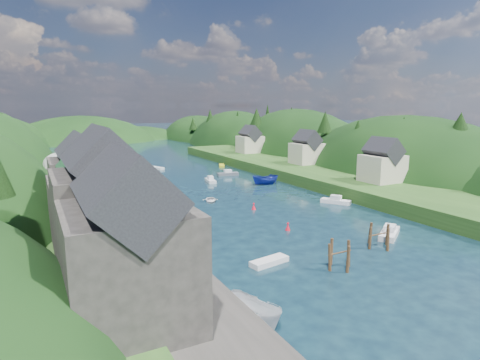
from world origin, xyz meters
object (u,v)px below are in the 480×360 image
piling_cluster_near (339,258)px  channel_buoy_near (288,227)px  piling_cluster_far (379,238)px  channel_buoy_far (254,207)px

piling_cluster_near → channel_buoy_near: (2.59, 13.08, -0.66)m
piling_cluster_near → channel_buoy_near: piling_cluster_near is taller
piling_cluster_near → piling_cluster_far: bearing=18.0°
piling_cluster_near → piling_cluster_far: (8.40, 2.73, -0.08)m
channel_buoy_near → channel_buoy_far: bearing=83.4°
channel_buoy_near → piling_cluster_far: bearing=-60.7°
piling_cluster_far → channel_buoy_near: 11.89m
channel_buoy_near → channel_buoy_far: same height
channel_buoy_far → channel_buoy_near: bearing=-96.6°
piling_cluster_near → channel_buoy_far: (3.95, 24.78, -0.66)m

